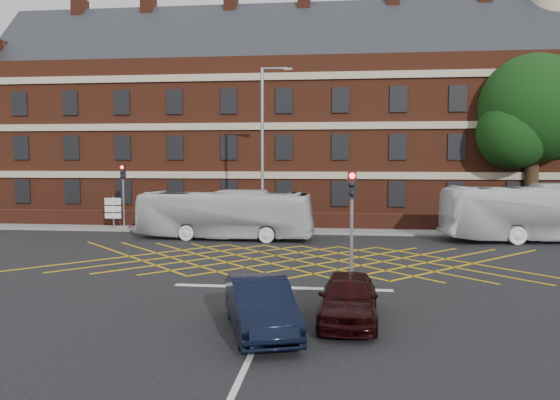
# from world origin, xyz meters

# --- Properties ---
(ground) EXTENTS (120.00, 120.00, 0.00)m
(ground) POSITION_xyz_m (0.00, 0.00, 0.00)
(ground) COLOR black
(ground) RESTS_ON ground
(victorian_building) EXTENTS (51.00, 12.17, 20.40)m
(victorian_building) POSITION_xyz_m (0.25, 22.00, 7.84)
(victorian_building) COLOR #5C2717
(victorian_building) RESTS_ON ground
(boundary_wall) EXTENTS (56.00, 0.50, 1.10)m
(boundary_wall) POSITION_xyz_m (0.00, 13.00, 0.55)
(boundary_wall) COLOR #512115
(boundary_wall) RESTS_ON ground
(far_pavement) EXTENTS (60.00, 3.00, 0.12)m
(far_pavement) POSITION_xyz_m (0.00, 12.00, 0.06)
(far_pavement) COLOR slate
(far_pavement) RESTS_ON ground
(box_junction_hatching) EXTENTS (8.22, 8.22, 0.02)m
(box_junction_hatching) POSITION_xyz_m (0.00, 2.00, 0.01)
(box_junction_hatching) COLOR #CC990C
(box_junction_hatching) RESTS_ON ground
(stop_line) EXTENTS (8.00, 0.30, 0.02)m
(stop_line) POSITION_xyz_m (0.00, -3.50, 0.01)
(stop_line) COLOR silver
(stop_line) RESTS_ON ground
(centre_line) EXTENTS (0.15, 14.00, 0.02)m
(centre_line) POSITION_xyz_m (0.00, -10.00, 0.01)
(centre_line) COLOR silver
(centre_line) RESTS_ON ground
(bus_left) EXTENTS (10.42, 3.11, 2.86)m
(bus_left) POSITION_xyz_m (-4.64, 8.11, 1.43)
(bus_left) COLOR silver
(bus_left) RESTS_ON ground
(bus_right) EXTENTS (12.05, 4.55, 3.28)m
(bus_right) POSITION_xyz_m (13.73, 9.34, 1.64)
(bus_right) COLOR silver
(bus_right) RESTS_ON ground
(car_navy) EXTENTS (2.81, 4.69, 1.46)m
(car_navy) POSITION_xyz_m (-0.03, -8.59, 0.73)
(car_navy) COLOR black
(car_navy) RESTS_ON ground
(car_maroon) EXTENTS (1.83, 4.19, 1.40)m
(car_maroon) POSITION_xyz_m (2.36, -7.38, 0.70)
(car_maroon) COLOR black
(car_maroon) RESTS_ON ground
(deciduous_tree) EXTENTS (7.58, 7.33, 11.69)m
(deciduous_tree) POSITION_xyz_m (14.84, 15.60, 7.50)
(deciduous_tree) COLOR black
(deciduous_tree) RESTS_ON ground
(traffic_light_near) EXTENTS (0.70, 0.70, 4.27)m
(traffic_light_near) POSITION_xyz_m (2.49, -3.85, 1.76)
(traffic_light_near) COLOR slate
(traffic_light_near) RESTS_ON ground
(traffic_light_far) EXTENTS (0.70, 0.70, 4.27)m
(traffic_light_far) POSITION_xyz_m (-12.23, 11.61, 1.76)
(traffic_light_far) COLOR slate
(traffic_light_far) RESTS_ON ground
(street_lamp) EXTENTS (2.25, 1.00, 9.96)m
(street_lamp) POSITION_xyz_m (-2.45, 8.77, 3.51)
(street_lamp) COLOR slate
(street_lamp) RESTS_ON ground
(direction_signs) EXTENTS (1.10, 0.16, 2.20)m
(direction_signs) POSITION_xyz_m (-12.74, 11.09, 1.38)
(direction_signs) COLOR gray
(direction_signs) RESTS_ON ground
(utility_cabinet) EXTENTS (0.46, 0.39, 0.87)m
(utility_cabinet) POSITION_xyz_m (-0.35, -5.66, 0.44)
(utility_cabinet) COLOR gold
(utility_cabinet) RESTS_ON ground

